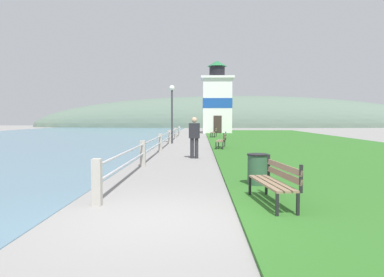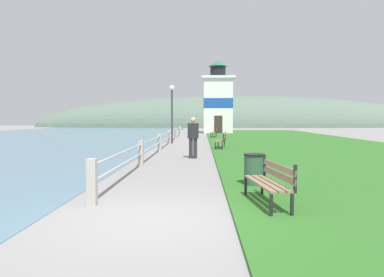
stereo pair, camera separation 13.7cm
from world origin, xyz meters
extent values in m
plane|color=gray|center=(0.00, 0.00, 0.00)|extent=(160.00, 160.00, 0.00)
cube|color=#2D6623|center=(7.41, 18.14, 0.03)|extent=(12.00, 54.43, 0.06)
cube|color=#A8A399|center=(-1.31, 1.00, 0.47)|extent=(0.18, 0.18, 0.94)
cube|color=#A8A399|center=(-1.31, 6.97, 0.47)|extent=(0.18, 0.18, 0.94)
cube|color=#A8A399|center=(-1.31, 12.94, 0.47)|extent=(0.18, 0.18, 0.94)
cube|color=#A8A399|center=(-1.31, 18.91, 0.47)|extent=(0.18, 0.18, 0.94)
cube|color=#A8A399|center=(-1.31, 24.88, 0.47)|extent=(0.18, 0.18, 0.94)
cube|color=#A8A399|center=(-1.31, 30.85, 0.47)|extent=(0.18, 0.18, 0.94)
cylinder|color=#B2B2B7|center=(-1.31, 15.92, 0.80)|extent=(0.06, 29.85, 0.06)
cylinder|color=#B2B2B7|center=(-1.31, 15.92, 0.47)|extent=(0.06, 29.85, 0.06)
cube|color=#846B51|center=(1.98, 0.95, 0.47)|extent=(0.35, 1.85, 0.04)
cube|color=#846B51|center=(2.13, 0.97, 0.47)|extent=(0.35, 1.85, 0.04)
cube|color=#846B51|center=(2.27, 0.99, 0.47)|extent=(0.35, 1.85, 0.04)
cube|color=#846B51|center=(2.36, 1.00, 0.79)|extent=(0.29, 1.84, 0.11)
cube|color=#846B51|center=(2.36, 1.00, 0.63)|extent=(0.29, 1.84, 0.11)
cube|color=black|center=(2.06, 0.06, 0.23)|extent=(0.06, 0.06, 0.45)
cube|color=black|center=(1.83, 1.84, 0.23)|extent=(0.06, 0.06, 0.45)
cube|color=black|center=(2.42, 0.11, 0.23)|extent=(0.06, 0.06, 0.45)
cube|color=black|center=(2.20, 1.89, 0.23)|extent=(0.06, 0.06, 0.45)
cube|color=black|center=(2.47, 0.11, 0.70)|extent=(0.06, 0.06, 0.49)
cube|color=black|center=(2.24, 1.89, 0.70)|extent=(0.06, 0.06, 0.49)
cube|color=#846B51|center=(1.75, 14.61, 0.47)|extent=(0.35, 1.94, 0.04)
cube|color=#846B51|center=(1.90, 14.59, 0.47)|extent=(0.35, 1.94, 0.04)
cube|color=#846B51|center=(2.04, 14.57, 0.47)|extent=(0.35, 1.94, 0.04)
cube|color=#846B51|center=(2.13, 14.56, 0.79)|extent=(0.29, 1.93, 0.11)
cube|color=#846B51|center=(2.13, 14.56, 0.63)|extent=(0.29, 1.93, 0.11)
cube|color=black|center=(1.60, 13.68, 0.23)|extent=(0.06, 0.06, 0.45)
cube|color=black|center=(1.83, 15.55, 0.23)|extent=(0.06, 0.06, 0.45)
cube|color=black|center=(1.97, 13.63, 0.23)|extent=(0.06, 0.06, 0.45)
cube|color=black|center=(2.20, 15.50, 0.23)|extent=(0.06, 0.06, 0.45)
cube|color=black|center=(2.01, 13.63, 0.70)|extent=(0.06, 0.06, 0.49)
cube|color=black|center=(2.25, 15.50, 0.70)|extent=(0.06, 0.06, 0.49)
cube|color=#846B51|center=(1.79, 26.81, 0.47)|extent=(0.34, 1.79, 0.04)
cube|color=#846B51|center=(1.94, 26.79, 0.47)|extent=(0.34, 1.79, 0.04)
cube|color=#846B51|center=(2.08, 26.77, 0.47)|extent=(0.34, 1.79, 0.04)
cube|color=#846B51|center=(2.17, 26.76, 0.79)|extent=(0.28, 1.78, 0.11)
cube|color=#846B51|center=(2.17, 26.76, 0.63)|extent=(0.28, 1.78, 0.11)
cube|color=black|center=(1.65, 25.96, 0.23)|extent=(0.06, 0.06, 0.45)
cube|color=black|center=(1.87, 27.68, 0.23)|extent=(0.06, 0.06, 0.45)
cube|color=black|center=(2.01, 25.91, 0.23)|extent=(0.06, 0.06, 0.45)
cube|color=black|center=(2.23, 27.63, 0.23)|extent=(0.06, 0.06, 0.45)
cube|color=black|center=(2.06, 25.90, 0.70)|extent=(0.06, 0.06, 0.49)
cube|color=black|center=(2.28, 27.62, 0.70)|extent=(0.06, 0.06, 0.49)
cube|color=white|center=(2.71, 36.88, 3.09)|extent=(3.23, 3.23, 6.17)
cube|color=#194799|center=(2.71, 36.88, 3.40)|extent=(3.27, 3.27, 1.11)
cube|color=white|center=(2.71, 36.88, 6.30)|extent=(3.71, 3.71, 0.25)
cylinder|color=black|center=(2.71, 36.88, 7.03)|extent=(1.78, 1.78, 1.20)
cone|color=#23703D|center=(2.71, 36.88, 7.96)|extent=(2.22, 2.22, 0.66)
cube|color=#332823|center=(2.71, 35.25, 1.00)|extent=(0.90, 0.06, 2.00)
cylinder|color=#28282D|center=(0.40, 9.77, 0.43)|extent=(0.16, 0.16, 0.87)
cylinder|color=#28282D|center=(0.59, 9.73, 0.43)|extent=(0.16, 0.16, 0.87)
cube|color=#232328|center=(0.49, 9.75, 1.19)|extent=(0.47, 0.31, 0.65)
sphere|color=tan|center=(0.49, 9.75, 1.66)|extent=(0.24, 0.24, 0.24)
cylinder|color=#2D5138|center=(2.19, 3.11, 0.40)|extent=(0.50, 0.50, 0.80)
cylinder|color=black|center=(2.19, 3.11, 0.82)|extent=(0.54, 0.54, 0.04)
cylinder|color=#333338|center=(-1.16, 19.15, 1.80)|extent=(0.12, 0.12, 3.60)
sphere|color=white|center=(-1.16, 19.15, 3.78)|extent=(0.36, 0.36, 0.36)
ellipsoid|color=#566B5B|center=(8.00, 66.29, 0.00)|extent=(80.00, 16.00, 12.00)
camera|label=1|loc=(0.73, -6.30, 1.74)|focal=35.00mm
camera|label=2|loc=(0.86, -6.30, 1.74)|focal=35.00mm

